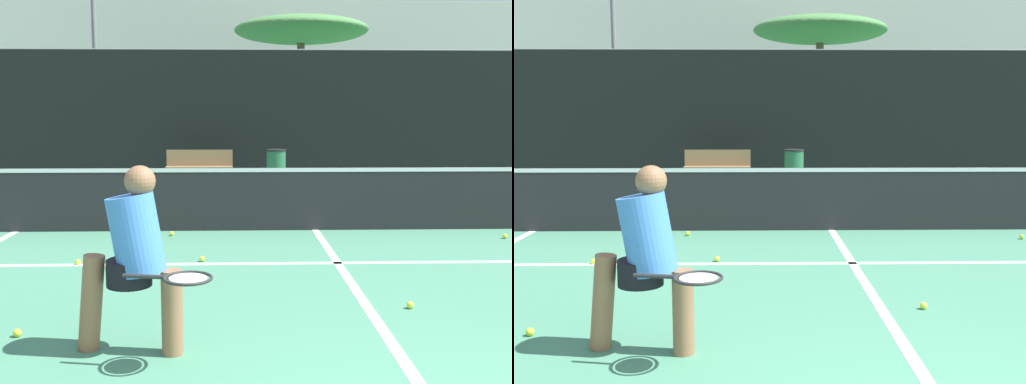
# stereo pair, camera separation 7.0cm
# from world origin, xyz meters

# --- Properties ---
(court_service_line) EXTENTS (8.25, 0.10, 0.01)m
(court_service_line) POSITION_xyz_m (0.00, 4.71, 0.00)
(court_service_line) COLOR white
(court_service_line) RESTS_ON ground
(court_center_mark) EXTENTS (0.10, 6.26, 0.01)m
(court_center_mark) POSITION_xyz_m (0.00, 3.61, 0.00)
(court_center_mark) COLOR white
(court_center_mark) RESTS_ON ground
(net) EXTENTS (11.09, 0.09, 1.07)m
(net) POSITION_xyz_m (0.00, 6.74, 0.51)
(net) COLOR slate
(net) RESTS_ON ground
(fence_back) EXTENTS (24.00, 0.06, 3.44)m
(fence_back) POSITION_xyz_m (0.00, 13.90, 1.71)
(fence_back) COLOR black
(fence_back) RESTS_ON ground
(player_practicing) EXTENTS (1.08, 0.71, 1.40)m
(player_practicing) POSITION_xyz_m (-1.94, 2.11, 0.74)
(player_practicing) COLOR #8C6042
(player_practicing) RESTS_ON ground
(tennis_ball_scattered_0) EXTENTS (0.07, 0.07, 0.07)m
(tennis_ball_scattered_0) POSITION_xyz_m (-2.13, 6.36, 0.03)
(tennis_ball_scattered_0) COLOR #D1E033
(tennis_ball_scattered_0) RESTS_ON ground
(tennis_ball_scattered_2) EXTENTS (0.07, 0.07, 0.07)m
(tennis_ball_scattered_2) POSITION_xyz_m (-3.06, 4.72, 0.03)
(tennis_ball_scattered_2) COLOR #D1E033
(tennis_ball_scattered_2) RESTS_ON ground
(tennis_ball_scattered_4) EXTENTS (0.07, 0.07, 0.07)m
(tennis_ball_scattered_4) POSITION_xyz_m (0.38, 3.03, 0.03)
(tennis_ball_scattered_4) COLOR #D1E033
(tennis_ball_scattered_4) RESTS_ON ground
(tennis_ball_scattered_5) EXTENTS (0.07, 0.07, 0.07)m
(tennis_ball_scattered_5) POSITION_xyz_m (-2.94, 2.44, 0.03)
(tennis_ball_scattered_5) COLOR #D1E033
(tennis_ball_scattered_5) RESTS_ON ground
(tennis_ball_scattered_6) EXTENTS (0.07, 0.07, 0.07)m
(tennis_ball_scattered_6) POSITION_xyz_m (2.61, 6.02, 0.03)
(tennis_ball_scattered_6) COLOR #D1E033
(tennis_ball_scattered_6) RESTS_ON ground
(tennis_ball_scattered_7) EXTENTS (0.07, 0.07, 0.07)m
(tennis_ball_scattered_7) POSITION_xyz_m (-1.61, 4.83, 0.03)
(tennis_ball_scattered_7) COLOR #D1E033
(tennis_ball_scattered_7) RESTS_ON ground
(tennis_ball_scattered_8) EXTENTS (0.07, 0.07, 0.07)m
(tennis_ball_scattered_8) POSITION_xyz_m (-2.62, 4.46, 0.03)
(tennis_ball_scattered_8) COLOR #D1E033
(tennis_ball_scattered_8) RESTS_ON ground
(courtside_bench) EXTENTS (1.64, 0.38, 0.86)m
(courtside_bench) POSITION_xyz_m (-2.12, 12.63, 0.47)
(courtside_bench) COLOR olive
(courtside_bench) RESTS_ON ground
(trash_bin) EXTENTS (0.49, 0.49, 0.90)m
(trash_bin) POSITION_xyz_m (-0.24, 12.29, 0.45)
(trash_bin) COLOR #28603D
(trash_bin) RESTS_ON ground
(parked_car) EXTENTS (1.83, 3.92, 1.46)m
(parked_car) POSITION_xyz_m (-4.09, 15.89, 0.62)
(parked_car) COLOR #B7B7BC
(parked_car) RESTS_ON ground
(tree_west) EXTENTS (4.80, 4.80, 5.16)m
(tree_west) POSITION_xyz_m (1.13, 19.76, 4.67)
(tree_west) COLOR brown
(tree_west) RESTS_ON ground
(building_far) EXTENTS (36.00, 2.40, 6.82)m
(building_far) POSITION_xyz_m (0.00, 26.68, 3.41)
(building_far) COLOR beige
(building_far) RESTS_ON ground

